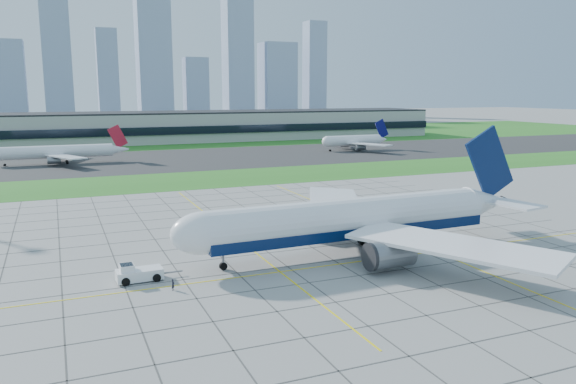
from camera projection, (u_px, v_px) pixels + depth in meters
name	position (u px, v px, depth m)	size (l,w,h in m)	color
ground	(334.00, 261.00, 88.63)	(1400.00, 1400.00, 0.00)	#979792
grass_median	(198.00, 180.00, 170.40)	(700.00, 35.00, 0.04)	#25671D
asphalt_taxiway	(165.00, 160.00, 220.37)	(700.00, 75.00, 0.04)	#383838
grass_far	(129.00, 139.00, 320.32)	(700.00, 145.00, 0.04)	#25671D
apron_markings	(307.00, 243.00, 98.87)	(120.00, 130.00, 0.03)	#474744
terminal	(208.00, 126.00, 311.26)	(260.00, 43.00, 15.80)	#B7B7B2
city_skyline	(83.00, 58.00, 547.42)	(523.00, 32.40, 160.00)	#95A6C3
airliner	(353.00, 220.00, 92.03)	(64.66, 65.50, 20.35)	white
pushback_tug	(137.00, 273.00, 78.84)	(9.33, 3.41, 2.59)	white
crew_near	(173.00, 285.00, 75.24)	(0.57, 0.37, 1.55)	black
crew_far	(555.00, 259.00, 86.73)	(0.83, 0.64, 1.70)	black
distant_jet_1	(58.00, 152.00, 207.27)	(45.42, 42.66, 14.08)	white
distant_jet_2	(354.00, 141.00, 255.18)	(31.86, 42.66, 14.08)	white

